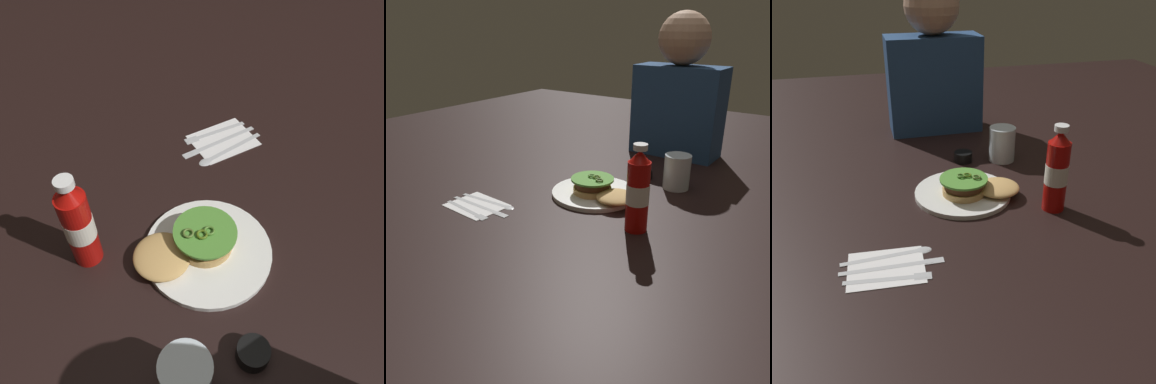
# 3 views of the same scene
# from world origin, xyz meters

# --- Properties ---
(ground_plane) EXTENTS (3.00, 3.00, 0.00)m
(ground_plane) POSITION_xyz_m (0.00, 0.00, 0.00)
(ground_plane) COLOR black
(dinner_plate) EXTENTS (0.26, 0.26, 0.01)m
(dinner_plate) POSITION_xyz_m (-0.02, 0.01, 0.01)
(dinner_plate) COLOR white
(dinner_plate) RESTS_ON ground_plane
(burger_sandwich) EXTENTS (0.21, 0.13, 0.05)m
(burger_sandwich) POSITION_xyz_m (0.02, -0.01, 0.03)
(burger_sandwich) COLOR tan
(burger_sandwich) RESTS_ON dinner_plate
(ketchup_bottle) EXTENTS (0.06, 0.06, 0.22)m
(ketchup_bottle) POSITION_xyz_m (0.19, -0.11, 0.10)
(ketchup_bottle) COLOR #AD0E0A
(ketchup_bottle) RESTS_ON ground_plane
(water_glass) EXTENTS (0.08, 0.08, 0.11)m
(water_glass) POSITION_xyz_m (0.16, 0.21, 0.05)
(water_glass) COLOR silver
(water_glass) RESTS_ON ground_plane
(condiment_cup) EXTENTS (0.06, 0.06, 0.03)m
(condiment_cup) POSITION_xyz_m (0.04, 0.23, 0.02)
(condiment_cup) COLOR black
(condiment_cup) RESTS_ON ground_plane
(napkin) EXTENTS (0.17, 0.14, 0.00)m
(napkin) POSITION_xyz_m (-0.25, -0.25, 0.00)
(napkin) COLOR white
(napkin) RESTS_ON ground_plane
(fork_utensil) EXTENTS (0.18, 0.04, 0.00)m
(fork_utensil) POSITION_xyz_m (-0.23, -0.29, 0.00)
(fork_utensil) COLOR silver
(fork_utensil) RESTS_ON napkin
(butter_knife) EXTENTS (0.22, 0.02, 0.00)m
(butter_knife) POSITION_xyz_m (-0.22, -0.25, 0.00)
(butter_knife) COLOR silver
(butter_knife) RESTS_ON napkin
(spoon_utensil) EXTENTS (0.20, 0.03, 0.00)m
(spoon_utensil) POSITION_xyz_m (-0.21, -0.21, 0.00)
(spoon_utensil) COLOR silver
(spoon_utensil) RESTS_ON napkin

